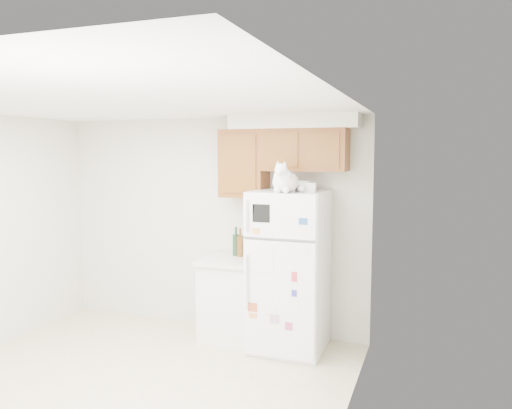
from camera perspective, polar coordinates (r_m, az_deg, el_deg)
The scene contains 9 objects.
ground_plane at distance 4.71m, azimuth -16.13°, elevation -20.78°, with size 3.80×4.00×0.01m, color beige.
room_shell at distance 4.37m, azimuth -13.58°, elevation 0.23°, with size 3.84×4.04×2.52m.
refrigerator at distance 5.33m, azimuth 3.77°, elevation -7.57°, with size 0.76×0.78×1.70m.
base_counter at distance 5.72m, azimuth -2.81°, elevation -10.65°, with size 0.64×0.64×0.92m.
cat at distance 4.96m, azimuth 3.31°, elevation 2.75°, with size 0.31×0.46×0.32m.
storage_box_back at distance 5.34m, azimuth 5.37°, elevation 2.20°, with size 0.18×0.13×0.10m, color white.
storage_box_front at distance 5.13m, azimuth 6.02°, elevation 1.99°, with size 0.15×0.11×0.09m, color white.
bottle_green at distance 5.73m, azimuth -2.31°, elevation -4.21°, with size 0.08×0.08×0.33m, color #19381E, non-canonical shape.
bottle_amber at distance 5.68m, azimuth -1.81°, elevation -4.35°, with size 0.08×0.08×0.32m, color #593814, non-canonical shape.
Camera 1 is at (2.52, -3.38, 2.09)m, focal length 35.00 mm.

